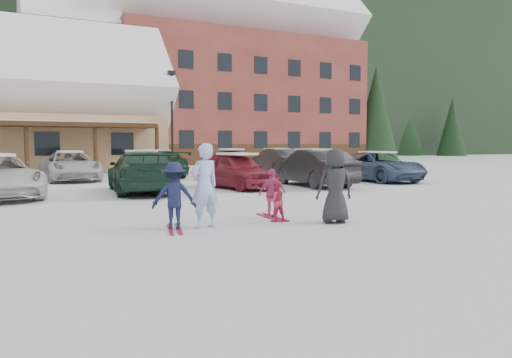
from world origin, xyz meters
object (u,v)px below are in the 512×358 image
child_navy (174,196)px  parked_car_5 (313,168)px  lamp_post (172,115)px  parked_car_6 (377,167)px  bystander_dark (335,186)px  parked_car_12 (231,162)px  adult_skier (204,186)px  toddler_red (276,201)px  parked_car_4 (237,171)px  parked_car_13 (277,161)px  parked_car_11 (157,164)px  alpine_hotel (213,76)px  parked_car_10 (70,166)px  parked_car_3 (141,172)px  child_magenta (272,193)px

child_navy → parked_car_5: parked_car_5 is taller
lamp_post → parked_car_6: (5.69, -14.29, -3.07)m
bystander_dark → parked_car_12: bearing=-91.0°
adult_skier → child_navy: adult_skier is taller
toddler_red → bystander_dark: (1.10, -0.77, 0.37)m
bystander_dark → parked_car_4: size_ratio=0.41×
parked_car_5 → parked_car_6: size_ratio=0.93×
adult_skier → parked_car_13: size_ratio=0.39×
lamp_post → parked_car_4: (-1.97, -14.83, -3.07)m
adult_skier → parked_car_4: bearing=-130.1°
toddler_red → parked_car_11: parked_car_11 is taller
alpine_hotel → parked_car_13: 22.22m
alpine_hotel → parked_car_6: bearing=-96.1°
toddler_red → parked_car_12: parked_car_12 is taller
parked_car_12 → parked_car_6: bearing=-53.9°
alpine_hotel → child_navy: alpine_hotel is taller
parked_car_5 → parked_car_10: size_ratio=0.92×
adult_skier → parked_car_4: (4.57, 8.28, -0.20)m
parked_car_3 → parked_car_4: bearing=-174.5°
toddler_red → parked_car_11: (1.77, 16.27, 0.25)m
child_magenta → parked_car_12: bearing=-106.6°
lamp_post → parked_car_10: lamp_post is taller
adult_skier → toddler_red: size_ratio=1.90×
parked_car_12 → parked_car_10: bearing=-175.0°
alpine_hotel → toddler_red: (-13.46, -36.99, -8.16)m
lamp_post → adult_skier: 24.20m
adult_skier → parked_car_5: size_ratio=0.38×
child_magenta → parked_car_12: parked_car_12 is taller
adult_skier → parked_car_6: (12.24, 8.83, -0.19)m
toddler_red → child_navy: (-2.41, 0.01, 0.23)m
adult_skier → parked_car_3: adult_skier is taller
child_magenta → parked_car_3: (-1.24, 7.75, 0.17)m
parked_car_3 → alpine_hotel: bearing=-110.2°
child_magenta → parked_car_13: parked_car_13 is taller
parked_car_11 → parked_car_10: bearing=0.1°
parked_car_12 → lamp_post: bearing=103.9°
alpine_hotel → child_navy: 41.02m
alpine_hotel → parked_car_5: size_ratio=6.65×
parked_car_3 → parked_car_6: size_ratio=1.04×
parked_car_12 → parked_car_3: bearing=-128.5°
adult_skier → parked_car_13: bearing=-134.8°
toddler_red → parked_car_3: (-1.04, 8.28, 0.29)m
lamp_post → parked_car_13: 8.43m
parked_car_10 → alpine_hotel: bearing=50.4°
bystander_dark → alpine_hotel: bearing=-92.8°
lamp_post → parked_car_4: 15.28m
toddler_red → bystander_dark: bearing=149.6°
toddler_red → parked_car_6: (10.47, 8.76, 0.23)m
parked_car_6 → parked_car_12: bearing=120.1°
child_magenta → parked_car_10: bearing=-75.4°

